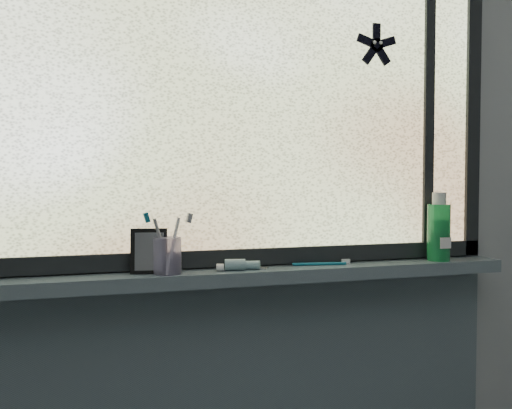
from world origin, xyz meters
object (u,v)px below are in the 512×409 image
Objects in this scene: mouthwash_bottle at (439,227)px; cream_tube at (439,239)px; toothbrush_cup at (167,256)px; vanity_mirror at (149,251)px.

cream_tube is at bearing 41.83° from mouthwash_bottle.
toothbrush_cup is at bearing -179.84° from mouthwash_bottle.
mouthwash_bottle is (0.89, 0.00, 0.06)m from toothbrush_cup.
toothbrush_cup is 0.89m from mouthwash_bottle.
cream_tube is (0.90, 0.01, 0.02)m from toothbrush_cup.
cream_tube is (0.01, 0.00, -0.04)m from mouthwash_bottle.
vanity_mirror reaches higher than toothbrush_cup.
toothbrush_cup is at bearing -12.07° from vanity_mirror.
mouthwash_bottle is at bearing 10.92° from vanity_mirror.
vanity_mirror is at bearing 179.10° from cream_tube.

